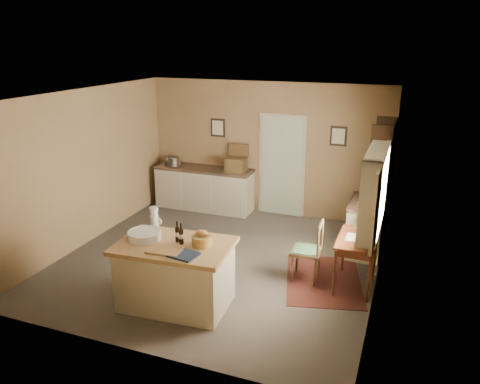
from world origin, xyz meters
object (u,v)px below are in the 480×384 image
(writing_desk, at_px, (357,244))
(desk_chair, at_px, (306,251))
(work_island, at_px, (175,273))
(right_cabinet, at_px, (366,227))
(sideboard, at_px, (204,187))
(shelving_unit, at_px, (382,180))

(writing_desk, bearing_deg, desk_chair, -175.14)
(writing_desk, height_order, desk_chair, desk_chair)
(work_island, height_order, right_cabinet, work_island)
(work_island, xyz_separation_m, writing_desk, (2.23, 1.38, 0.19))
(sideboard, bearing_deg, desk_chair, -40.05)
(right_cabinet, distance_m, shelving_unit, 1.01)
(work_island, bearing_deg, writing_desk, 28.14)
(sideboard, height_order, writing_desk, sideboard)
(right_cabinet, bearing_deg, work_island, -130.16)
(work_island, relative_size, desk_chair, 1.70)
(right_cabinet, bearing_deg, sideboard, 164.15)
(work_island, distance_m, writing_desk, 2.63)
(writing_desk, bearing_deg, shelving_unit, 85.63)
(sideboard, bearing_deg, right_cabinet, -15.85)
(writing_desk, distance_m, right_cabinet, 1.28)
(sideboard, xyz_separation_m, right_cabinet, (3.46, -0.98, -0.02))
(sideboard, height_order, right_cabinet, sideboard)
(sideboard, xyz_separation_m, writing_desk, (3.46, -2.24, 0.19))
(sideboard, relative_size, shelving_unit, 0.98)
(desk_chair, distance_m, right_cabinet, 1.50)
(sideboard, bearing_deg, shelving_unit, -3.17)
(sideboard, relative_size, right_cabinet, 2.06)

